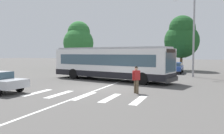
{
  "coord_description": "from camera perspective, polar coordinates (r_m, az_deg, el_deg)",
  "views": [
    {
      "loc": [
        6.83,
        -15.43,
        2.56
      ],
      "look_at": [
        -0.37,
        3.96,
        1.3
      ],
      "focal_mm": 37.44,
      "sensor_mm": 36.0,
      "label": 1
    }
  ],
  "objects": [
    {
      "name": "lane_center_line",
      "position": [
        18.78,
        -0.12,
        -4.34
      ],
      "size": [
        0.16,
        24.0,
        0.01
      ],
      "primitive_type": "cube",
      "color": "silver",
      "rests_on": "ground_plane"
    },
    {
      "name": "pedestrian_crossing_street",
      "position": [
        14.77,
        5.95,
        -2.72
      ],
      "size": [
        0.46,
        0.47,
        1.72
      ],
      "color": "brown",
      "rests_on": "ground_plane"
    },
    {
      "name": "ground_plane",
      "position": [
        17.06,
        -3.47,
        -5.15
      ],
      "size": [
        160.0,
        160.0,
        0.0
      ],
      "primitive_type": "plane",
      "color": "#514F4C"
    },
    {
      "name": "parked_car_silver",
      "position": [
        30.42,
        9.64,
        0.06
      ],
      "size": [
        1.98,
        4.55,
        1.35
      ],
      "color": "black",
      "rests_on": "ground_plane"
    },
    {
      "name": "twin_arm_street_lamp",
      "position": [
        26.35,
        19.37,
        9.26
      ],
      "size": [
        4.41,
        0.32,
        8.56
      ],
      "color": "#939399",
      "rests_on": "ground_plane"
    },
    {
      "name": "parked_car_white",
      "position": [
        32.28,
        0.48,
        0.3
      ],
      "size": [
        2.11,
        4.61,
        1.35
      ],
      "color": "black",
      "rests_on": "ground_plane"
    },
    {
      "name": "parked_car_black",
      "position": [
        31.48,
        4.91,
        0.21
      ],
      "size": [
        2.02,
        4.57,
        1.35
      ],
      "color": "black",
      "rests_on": "ground_plane"
    },
    {
      "name": "background_tree_left",
      "position": [
        39.06,
        -8.16,
        6.6
      ],
      "size": [
        4.94,
        4.94,
        7.78
      ],
      "color": "brown",
      "rests_on": "ground_plane"
    },
    {
      "name": "crosswalk_painted_stripes",
      "position": [
        14.04,
        -6.89,
        -7.03
      ],
      "size": [
        7.16,
        2.75,
        0.01
      ],
      "color": "silver",
      "rests_on": "ground_plane"
    },
    {
      "name": "city_transit_bus",
      "position": [
        21.8,
        -0.46,
        0.93
      ],
      "size": [
        12.27,
        5.4,
        3.06
      ],
      "color": "black",
      "rests_on": "ground_plane"
    },
    {
      "name": "background_tree_right",
      "position": [
        35.59,
        16.66,
        6.97
      ],
      "size": [
        5.02,
        5.02,
        7.93
      ],
      "color": "brown",
      "rests_on": "ground_plane"
    },
    {
      "name": "parked_car_blue",
      "position": [
        30.45,
        15.08,
        -0.01
      ],
      "size": [
        1.89,
        4.51,
        1.35
      ],
      "color": "black",
      "rests_on": "ground_plane"
    }
  ]
}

